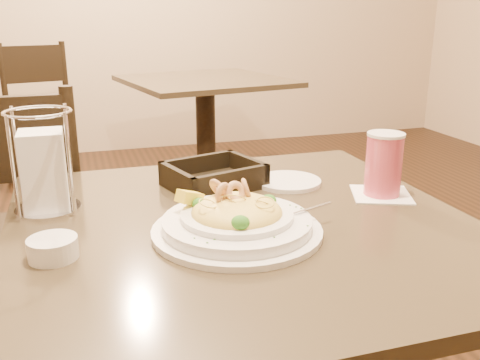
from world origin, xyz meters
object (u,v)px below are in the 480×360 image
object	(u,v)px
background_table	(205,115)
napkin_caddy	(44,168)
dining_chair_far	(35,110)
bread_basket	(214,178)
pasta_bowl	(236,220)
drink_glass	(384,165)
dining_chair_near	(14,232)
side_plate	(288,182)
butter_ramekin	(53,248)
main_table	(243,321)

from	to	relation	value
background_table	napkin_caddy	xyz separation A→B (m)	(-0.84, -2.08, 0.32)
background_table	dining_chair_far	world-z (taller)	dining_chair_far
background_table	bread_basket	distance (m)	2.10
pasta_bowl	drink_glass	world-z (taller)	drink_glass
dining_chair_near	bread_basket	distance (m)	0.68
side_plate	pasta_bowl	bearing A→B (deg)	-129.19
dining_chair_near	pasta_bowl	size ratio (longest dim) A/B	2.64
background_table	butter_ramekin	world-z (taller)	butter_ramekin
napkin_caddy	bread_basket	bearing A→B (deg)	7.70
butter_ramekin	dining_chair_far	bearing A→B (deg)	93.91
napkin_caddy	main_table	bearing A→B (deg)	-26.21
drink_glass	side_plate	distance (m)	0.23
dining_chair_near	dining_chair_far	bearing A→B (deg)	-90.15
dining_chair_near	bread_basket	size ratio (longest dim) A/B	3.80
side_plate	butter_ramekin	bearing A→B (deg)	-153.91
pasta_bowl	main_table	bearing A→B (deg)	61.12
main_table	butter_ramekin	xyz separation A→B (m)	(-0.35, -0.06, 0.24)
bread_basket	side_plate	bearing A→B (deg)	-10.58
main_table	background_table	world-z (taller)	same
background_table	side_plate	distance (m)	2.10
pasta_bowl	bread_basket	world-z (taller)	pasta_bowl
dining_chair_near	side_plate	distance (m)	0.83
main_table	pasta_bowl	world-z (taller)	pasta_bowl
main_table	side_plate	size ratio (longest dim) A/B	5.67
dining_chair_far	side_plate	world-z (taller)	dining_chair_far
side_plate	butter_ramekin	distance (m)	0.59
drink_glass	butter_ramekin	world-z (taller)	drink_glass
side_plate	main_table	bearing A→B (deg)	-131.58
dining_chair_near	bread_basket	world-z (taller)	dining_chair_near
bread_basket	side_plate	world-z (taller)	bread_basket
pasta_bowl	side_plate	bearing A→B (deg)	50.81
bread_basket	napkin_caddy	world-z (taller)	napkin_caddy
drink_glass	background_table	bearing A→B (deg)	86.67
background_table	side_plate	bearing A→B (deg)	-98.20
napkin_caddy	dining_chair_near	bearing A→B (deg)	106.04
butter_ramekin	napkin_caddy	bearing A→B (deg)	93.60
napkin_caddy	butter_ramekin	bearing A→B (deg)	-86.40
side_plate	butter_ramekin	xyz separation A→B (m)	(-0.53, -0.26, 0.01)
pasta_bowl	bread_basket	distance (m)	0.29
dining_chair_near	background_table	bearing A→B (deg)	-122.25
dining_chair_far	side_plate	bearing A→B (deg)	92.97
dining_chair_far	bread_basket	size ratio (longest dim) A/B	3.80
dining_chair_near	dining_chair_far	distance (m)	2.10
main_table	dining_chair_far	bearing A→B (deg)	101.26
bread_basket	side_plate	xyz separation A→B (m)	(0.18, -0.03, -0.02)
bread_basket	main_table	bearing A→B (deg)	-90.22
side_plate	background_table	bearing A→B (deg)	81.80
dining_chair_near	drink_glass	size ratio (longest dim) A/B	5.66
pasta_bowl	side_plate	distance (m)	0.33
dining_chair_near	bread_basket	xyz separation A→B (m)	(0.50, -0.40, 0.24)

